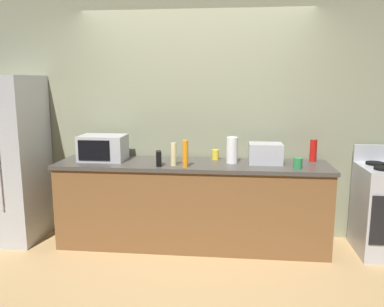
{
  "coord_description": "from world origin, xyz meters",
  "views": [
    {
      "loc": [
        0.43,
        -3.58,
        1.73
      ],
      "look_at": [
        0.0,
        0.4,
        1.0
      ],
      "focal_mm": 36.71,
      "sensor_mm": 36.0,
      "label": 1
    }
  ],
  "objects": [
    {
      "name": "ground_plane",
      "position": [
        0.0,
        0.0,
        0.0
      ],
      "size": [
        8.0,
        8.0,
        0.0
      ],
      "primitive_type": "plane",
      "color": "tan"
    },
    {
      "name": "back_wall",
      "position": [
        0.0,
        0.81,
        1.35
      ],
      "size": [
        6.4,
        0.1,
        2.7
      ],
      "primitive_type": "cube",
      "color": "gray",
      "rests_on": "ground_plane"
    },
    {
      "name": "counter_run",
      "position": [
        0.0,
        0.4,
        0.45
      ],
      "size": [
        2.84,
        0.64,
        0.9
      ],
      "color": "brown",
      "rests_on": "ground_plane"
    },
    {
      "name": "refrigerator",
      "position": [
        -2.05,
        0.4,
        0.9
      ],
      "size": [
        0.72,
        0.73,
        1.8
      ],
      "color": "#B7BABF",
      "rests_on": "ground_plane"
    },
    {
      "name": "microwave",
      "position": [
        -0.97,
        0.45,
        1.04
      ],
      "size": [
        0.48,
        0.35,
        0.27
      ],
      "color": "#B7BABF",
      "rests_on": "counter_run"
    },
    {
      "name": "toaster_oven",
      "position": [
        0.76,
        0.46,
        1.01
      ],
      "size": [
        0.34,
        0.26,
        0.21
      ],
      "primitive_type": "cube",
      "color": "#B7BABF",
      "rests_on": "counter_run"
    },
    {
      "name": "paper_towel_roll",
      "position": [
        0.41,
        0.45,
        1.04
      ],
      "size": [
        0.12,
        0.12,
        0.27
      ],
      "primitive_type": "cylinder",
      "color": "white",
      "rests_on": "counter_run"
    },
    {
      "name": "cordless_phone",
      "position": [
        -0.32,
        0.22,
        0.98
      ],
      "size": [
        0.08,
        0.12,
        0.15
      ],
      "primitive_type": "cube",
      "rotation": [
        0.0,
        0.0,
        0.25
      ],
      "color": "black",
      "rests_on": "counter_run"
    },
    {
      "name": "bottle_dish_soap",
      "position": [
        -0.04,
        0.19,
        1.04
      ],
      "size": [
        0.06,
        0.06,
        0.27
      ],
      "primitive_type": "cylinder",
      "color": "orange",
      "rests_on": "counter_run"
    },
    {
      "name": "bottle_hand_soap",
      "position": [
        -0.17,
        0.25,
        1.02
      ],
      "size": [
        0.06,
        0.06,
        0.23
      ],
      "primitive_type": "cylinder",
      "color": "beige",
      "rests_on": "counter_run"
    },
    {
      "name": "bottle_hot_sauce",
      "position": [
        1.27,
        0.61,
        1.02
      ],
      "size": [
        0.07,
        0.07,
        0.23
      ],
      "primitive_type": "cylinder",
      "color": "red",
      "rests_on": "counter_run"
    },
    {
      "name": "mug_green",
      "position": [
        1.06,
        0.25,
        0.95
      ],
      "size": [
        0.09,
        0.09,
        0.1
      ],
      "primitive_type": "cylinder",
      "color": "#2D8C47",
      "rests_on": "counter_run"
    },
    {
      "name": "mug_yellow",
      "position": [
        0.23,
        0.61,
        0.95
      ],
      "size": [
        0.08,
        0.08,
        0.11
      ],
      "primitive_type": "cylinder",
      "color": "yellow",
      "rests_on": "counter_run"
    }
  ]
}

